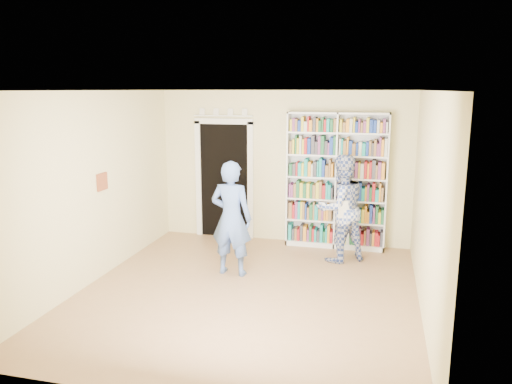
% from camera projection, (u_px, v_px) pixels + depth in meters
% --- Properties ---
extents(floor, '(5.00, 5.00, 0.00)m').
position_uv_depth(floor, '(247.00, 292.00, 6.79)').
color(floor, '#9B704B').
rests_on(floor, ground).
extents(ceiling, '(5.00, 5.00, 0.00)m').
position_uv_depth(ceiling, '(247.00, 90.00, 6.24)').
color(ceiling, white).
rests_on(ceiling, wall_back).
extents(wall_back, '(4.50, 0.00, 4.50)m').
position_uv_depth(wall_back, '(283.00, 167.00, 8.89)').
color(wall_back, beige).
rests_on(wall_back, floor).
extents(wall_left, '(0.00, 5.00, 5.00)m').
position_uv_depth(wall_left, '(94.00, 188.00, 7.05)').
color(wall_left, beige).
rests_on(wall_left, floor).
extents(wall_right, '(0.00, 5.00, 5.00)m').
position_uv_depth(wall_right, '(428.00, 205.00, 5.98)').
color(wall_right, beige).
rests_on(wall_right, floor).
extents(bookshelf, '(1.70, 0.32, 2.34)m').
position_uv_depth(bookshelf, '(336.00, 180.00, 8.55)').
color(bookshelf, white).
rests_on(bookshelf, floor).
extents(doorway, '(1.10, 0.08, 2.43)m').
position_uv_depth(doorway, '(224.00, 174.00, 9.17)').
color(doorway, black).
rests_on(doorway, floor).
extents(wall_art, '(0.03, 0.25, 0.25)m').
position_uv_depth(wall_art, '(102.00, 182.00, 7.23)').
color(wall_art, brown).
rests_on(wall_art, wall_left).
extents(man_blue, '(0.65, 0.46, 1.71)m').
position_uv_depth(man_blue, '(231.00, 218.00, 7.32)').
color(man_blue, '#4E6CAE').
rests_on(man_blue, floor).
extents(man_plaid, '(1.06, 1.02, 1.72)m').
position_uv_depth(man_plaid, '(341.00, 208.00, 7.90)').
color(man_plaid, '#304593').
rests_on(man_plaid, floor).
extents(paper_sheet, '(0.17, 0.11, 0.27)m').
position_uv_depth(paper_sheet, '(344.00, 209.00, 7.65)').
color(paper_sheet, white).
rests_on(paper_sheet, man_plaid).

